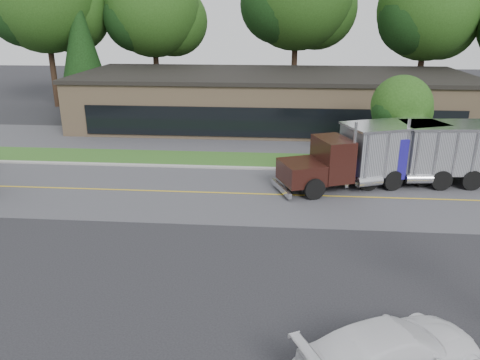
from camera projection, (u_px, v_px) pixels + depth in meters
The scene contains 15 objects.
ground at pixel (201, 287), 16.33m from camera, with size 140.00×140.00×0.00m, color #2F2F34.
road at pixel (228, 193), 24.78m from camera, with size 60.00×8.00×0.02m, color #5C5C61.
center_line at pixel (228, 193), 24.78m from camera, with size 60.00×0.12×0.01m, color gold.
curb at pixel (235, 169), 28.72m from camera, with size 60.00×0.30×0.12m, color #9E9E99.
grass_verge at pixel (238, 160), 30.41m from camera, with size 60.00×3.40×0.03m, color #386522.
far_parking at pixel (244, 140), 35.10m from camera, with size 60.00×7.00×0.02m, color #5C5C61.
strip_mall at pixel (272, 100), 39.90m from camera, with size 32.00×12.00×4.00m, color #A18362.
tree_far_a at pixel (47, 4), 44.70m from camera, with size 10.79×10.16×15.39m.
tree_far_b at pixel (155, 14), 46.10m from camera, with size 9.81×9.23×13.99m.
tree_far_d at pixel (428, 15), 43.19m from camera, with size 9.70×9.13×13.83m.
evergreen_left at pixel (81, 46), 43.66m from camera, with size 4.89×4.89×11.10m.
tree_verge at pixel (402, 108), 28.49m from camera, with size 3.89×3.66×5.55m.
dump_truck_blue at pixel (425, 152), 25.72m from camera, with size 8.08×3.32×3.36m.
dump_truck_maroon at pixel (372, 153), 25.47m from camera, with size 9.39×5.59×3.36m.
rally_car at pixel (392, 352), 12.07m from camera, with size 2.12×5.21×1.51m, color white.
Camera 1 is at (2.52, -13.96, 9.01)m, focal length 35.00 mm.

